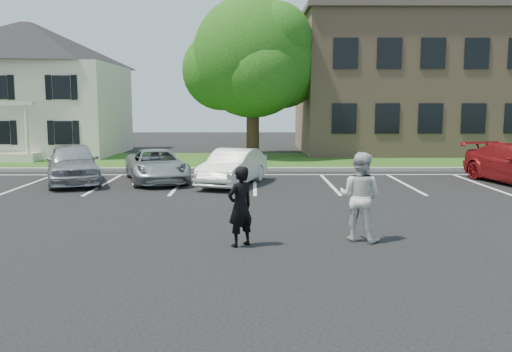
{
  "coord_description": "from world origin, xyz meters",
  "views": [
    {
      "loc": [
        -0.09,
        -11.92,
        2.98
      ],
      "look_at": [
        0.0,
        1.0,
        1.25
      ],
      "focal_mm": 38.0,
      "sensor_mm": 36.0,
      "label": 1
    }
  ],
  "objects": [
    {
      "name": "man_white_shirt",
      "position": [
        2.25,
        -0.33,
        0.97
      ],
      "size": [
        1.19,
        1.11,
        1.94
      ],
      "primitive_type": "imported",
      "rotation": [
        0.0,
        0.0,
        2.62
      ],
      "color": "silver",
      "rests_on": "ground"
    },
    {
      "name": "car_silver_west",
      "position": [
        -6.84,
        8.31,
        0.77
      ],
      "size": [
        3.27,
        4.87,
        1.54
      ],
      "primitive_type": "imported",
      "rotation": [
        0.0,
        0.0,
        0.35
      ],
      "color": "#B1B1B5",
      "rests_on": "ground"
    },
    {
      "name": "curb",
      "position": [
        0.0,
        12.0,
        0.07
      ],
      "size": [
        40.0,
        0.3,
        0.15
      ],
      "primitive_type": "cube",
      "color": "gray",
      "rests_on": "ground"
    },
    {
      "name": "tree",
      "position": [
        0.02,
        18.21,
        5.35
      ],
      "size": [
        7.8,
        7.2,
        8.8
      ],
      "color": "black",
      "rests_on": "ground"
    },
    {
      "name": "stall_lines",
      "position": [
        1.4,
        8.95,
        0.01
      ],
      "size": [
        34.0,
        5.36,
        0.01
      ],
      "color": "silver",
      "rests_on": "ground"
    },
    {
      "name": "man_black_suit",
      "position": [
        -0.34,
        -0.8,
        0.85
      ],
      "size": [
        0.73,
        0.71,
        1.69
      ],
      "primitive_type": "imported",
      "rotation": [
        0.0,
        0.0,
        3.83
      ],
      "color": "black",
      "rests_on": "ground"
    },
    {
      "name": "car_white_sedan",
      "position": [
        -0.81,
        7.85,
        0.66
      ],
      "size": [
        2.61,
        4.25,
        1.32
      ],
      "primitive_type": "imported",
      "rotation": [
        0.0,
        0.0,
        -0.33
      ],
      "color": "silver",
      "rests_on": "ground"
    },
    {
      "name": "ground_plane",
      "position": [
        0.0,
        0.0,
        0.0
      ],
      "size": [
        90.0,
        90.0,
        0.0
      ],
      "primitive_type": "plane",
      "color": "black",
      "rests_on": "ground"
    },
    {
      "name": "office_building",
      "position": [
        14.0,
        21.99,
        4.16
      ],
      "size": [
        22.4,
        10.4,
        8.3
      ],
      "color": "#9C7A5E",
      "rests_on": "ground"
    },
    {
      "name": "grass_strip",
      "position": [
        0.0,
        16.0,
        0.04
      ],
      "size": [
        44.0,
        8.0,
        0.08
      ],
      "primitive_type": "cube",
      "color": "#234F1C",
      "rests_on": "ground"
    },
    {
      "name": "car_silver_minivan",
      "position": [
        -3.76,
        8.71,
        0.62
      ],
      "size": [
        3.29,
        4.86,
        1.24
      ],
      "primitive_type": "imported",
      "rotation": [
        0.0,
        0.0,
        0.3
      ],
      "color": "#A5A8AD",
      "rests_on": "ground"
    },
    {
      "name": "house",
      "position": [
        -13.0,
        19.97,
        3.83
      ],
      "size": [
        10.3,
        9.22,
        7.6
      ],
      "color": "beige",
      "rests_on": "ground"
    }
  ]
}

